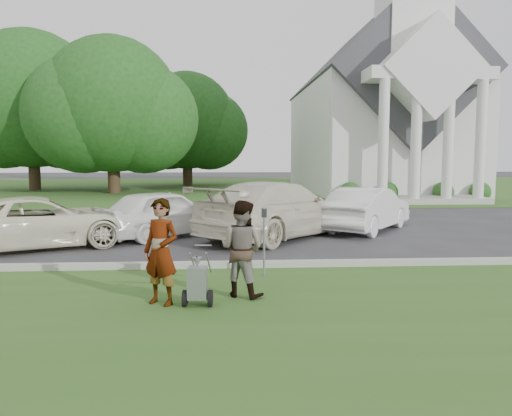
{
  "coord_description": "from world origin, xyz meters",
  "views": [
    {
      "loc": [
        -0.94,
        -9.89,
        2.41
      ],
      "look_at": [
        -0.35,
        0.0,
        1.35
      ],
      "focal_mm": 35.0,
      "sensor_mm": 36.0,
      "label": 1
    }
  ],
  "objects": [
    {
      "name": "car_b",
      "position": [
        -2.77,
        4.81,
        0.7
      ],
      "size": [
        4.19,
        3.99,
        1.41
      ],
      "primitive_type": "imported",
      "rotation": [
        0.0,
        0.0,
        2.3
      ],
      "color": "white",
      "rests_on": "ground"
    },
    {
      "name": "car_d",
      "position": [
        3.55,
        5.64,
        0.69
      ],
      "size": [
        3.69,
        4.24,
        1.38
      ],
      "primitive_type": "imported",
      "rotation": [
        0.0,
        0.0,
        2.5
      ],
      "color": "silver",
      "rests_on": "ground"
    },
    {
      "name": "parking_meter_near",
      "position": [
        -0.2,
        -0.2,
        0.87
      ],
      "size": [
        0.1,
        0.09,
        1.38
      ],
      "color": "gray",
      "rests_on": "ground"
    },
    {
      "name": "tree_back",
      "position": [
        -4.01,
        29.99,
        4.73
      ],
      "size": [
        9.61,
        7.6,
        8.89
      ],
      "color": "#332316",
      "rests_on": "ground"
    },
    {
      "name": "tree_left",
      "position": [
        -8.01,
        21.99,
        5.11
      ],
      "size": [
        10.63,
        8.4,
        9.71
      ],
      "color": "#332316",
      "rests_on": "ground"
    },
    {
      "name": "person_left",
      "position": [
        -1.98,
        -1.99,
        0.86
      ],
      "size": [
        0.74,
        0.66,
        1.71
      ],
      "primitive_type": "imported",
      "rotation": [
        0.0,
        0.0,
        -0.51
      ],
      "color": "#999999",
      "rests_on": "ground"
    },
    {
      "name": "car_c",
      "position": [
        0.55,
        4.51,
        0.82
      ],
      "size": [
        5.52,
        5.76,
        1.65
      ],
      "primitive_type": "imported",
      "rotation": [
        0.0,
        0.0,
        2.41
      ],
      "color": "beige",
      "rests_on": "ground"
    },
    {
      "name": "church_lawn",
      "position": [
        0.0,
        27.0,
        0.01
      ],
      "size": [
        80.0,
        30.0,
        0.01
      ],
      "primitive_type": "cube",
      "color": "#31591E",
      "rests_on": "ground"
    },
    {
      "name": "grass_strip",
      "position": [
        0.0,
        -3.0,
        0.01
      ],
      "size": [
        80.0,
        7.0,
        0.01
      ],
      "primitive_type": "cube",
      "color": "#31591E",
      "rests_on": "ground"
    },
    {
      "name": "church",
      "position": [
        9.0,
        23.11,
        5.94
      ],
      "size": [
        9.19,
        19.0,
        24.1
      ],
      "color": "white",
      "rests_on": "ground"
    },
    {
      "name": "person_right",
      "position": [
        -0.68,
        -1.59,
        0.82
      ],
      "size": [
        1.0,
        0.93,
        1.64
      ],
      "primitive_type": "imported",
      "rotation": [
        0.0,
        0.0,
        2.63
      ],
      "color": "#999999",
      "rests_on": "ground"
    },
    {
      "name": "tree_far",
      "position": [
        -14.01,
        24.99,
        5.69
      ],
      "size": [
        11.64,
        9.2,
        10.73
      ],
      "color": "#332316",
      "rests_on": "ground"
    },
    {
      "name": "striping_cart",
      "position": [
        -1.4,
        -2.13,
        0.37
      ],
      "size": [
        0.49,
        0.95,
        0.86
      ],
      "rotation": [
        0.0,
        0.0,
        -0.08
      ],
      "color": "black",
      "rests_on": "ground"
    },
    {
      "name": "curb",
      "position": [
        0.0,
        0.55,
        0.07
      ],
      "size": [
        80.0,
        0.18,
        0.15
      ],
      "primitive_type": "cube",
      "color": "#9E9E93",
      "rests_on": "ground"
    },
    {
      "name": "ground",
      "position": [
        0.0,
        0.0,
        0.0
      ],
      "size": [
        120.0,
        120.0,
        0.0
      ],
      "primitive_type": "plane",
      "color": "#333335",
      "rests_on": "ground"
    },
    {
      "name": "car_a",
      "position": [
        -5.77,
        3.23,
        0.67
      ],
      "size": [
        5.3,
        4.06,
        1.34
      ],
      "primitive_type": "imported",
      "rotation": [
        0.0,
        0.0,
        2.01
      ],
      "color": "white",
      "rests_on": "ground"
    }
  ]
}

